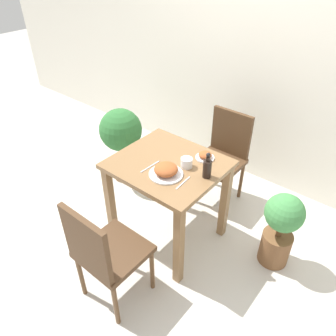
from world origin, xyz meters
name	(u,v)px	position (x,y,z in m)	size (l,w,h in m)	color
ground_plane	(168,234)	(0.00, 0.00, 0.00)	(16.00, 16.00, 0.00)	beige
wall_back	(259,53)	(0.00, 1.31, 1.30)	(8.00, 0.05, 2.60)	white
dining_table	(168,178)	(0.00, 0.00, 0.63)	(0.81, 0.73, 0.78)	olive
chair_near	(104,252)	(0.07, -0.75, 0.51)	(0.42, 0.42, 0.90)	#4C331E
chair_far	(223,153)	(0.05, 0.76, 0.51)	(0.42, 0.42, 0.90)	#4C331E
food_plate	(166,170)	(0.09, -0.13, 0.82)	(0.25, 0.25, 0.09)	white
side_plate	(205,156)	(0.18, 0.23, 0.80)	(0.15, 0.15, 0.06)	white
drink_cup	(187,163)	(0.14, 0.05, 0.82)	(0.09, 0.09, 0.07)	white
sauce_bottle	(207,168)	(0.32, 0.04, 0.86)	(0.06, 0.06, 0.20)	black
fork_utensil	(150,167)	(-0.07, -0.13, 0.78)	(0.02, 0.20, 0.00)	silver
spoon_utensil	(183,183)	(0.24, -0.13, 0.78)	(0.02, 0.17, 0.00)	silver
potted_plant_left	(121,135)	(-0.91, 0.35, 0.53)	(0.43, 0.43, 0.81)	brown
potted_plant_right	(281,227)	(0.84, 0.33, 0.38)	(0.30, 0.30, 0.67)	brown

